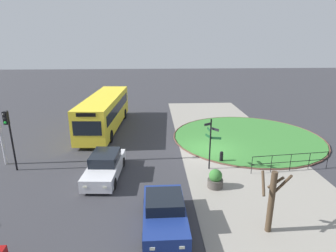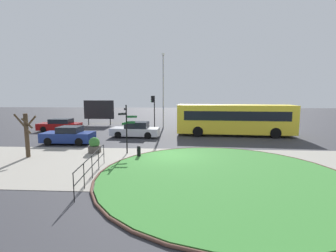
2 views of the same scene
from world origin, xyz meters
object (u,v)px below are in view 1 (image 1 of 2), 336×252
bollard_foreground (221,157)px  street_tree_bare (272,199)px  traffic_light_near (8,128)px  car_far_lane (105,166)px  bus_yellow (105,111)px  car_trailing (165,213)px  signpost_directional (211,140)px  planter_near_signpost (215,179)px

bollard_foreground → street_tree_bare: (-7.14, -0.37, 1.18)m
traffic_light_near → car_far_lane: bearing=82.6°
car_far_lane → street_tree_bare: size_ratio=1.62×
bus_yellow → car_trailing: size_ratio=2.76×
bollard_foreground → street_tree_bare: size_ratio=0.27×
signpost_directional → planter_near_signpost: size_ratio=3.07×
signpost_directional → bollard_foreground: bearing=-45.9°
signpost_directional → bus_yellow: 11.97m
bus_yellow → car_trailing: bearing=22.2°
bollard_foreground → street_tree_bare: 7.24m
signpost_directional → car_trailing: size_ratio=0.82×
car_trailing → traffic_light_near: 11.14m
bollard_foreground → street_tree_bare: bearing=-177.1°
street_tree_bare → bollard_foreground: bearing=2.9°
car_far_lane → signpost_directional: bearing=100.0°
signpost_directional → planter_near_signpost: 2.78m
bus_yellow → bollard_foreground: bearing=52.3°
bollard_foreground → planter_near_signpost: planter_near_signpost is taller
signpost_directional → street_tree_bare: 6.32m
car_far_lane → street_tree_bare: (-5.48, -7.86, 0.91)m
bus_yellow → street_tree_bare: (-15.06, -9.36, -0.06)m
planter_near_signpost → street_tree_bare: street_tree_bare is taller
bus_yellow → car_far_lane: size_ratio=2.43×
planter_near_signpost → signpost_directional: bearing=-3.2°
signpost_directional → bus_yellow: (8.91, 7.98, -0.34)m
car_far_lane → planter_near_signpost: car_far_lane is taller
signpost_directional → car_far_lane: bearing=95.9°
planter_near_signpost → street_tree_bare: (-3.81, -1.51, 1.09)m
car_trailing → street_tree_bare: 4.62m
street_tree_bare → planter_near_signpost: bearing=21.6°
bus_yellow → planter_near_signpost: bearing=38.6°
bus_yellow → traffic_light_near: size_ratio=2.90×
bus_yellow → planter_near_signpost: bus_yellow is taller
signpost_directional → bollard_foreground: signpost_directional is taller
planter_near_signpost → traffic_light_near: bearing=77.5°
car_trailing → signpost_directional: bearing=150.6°
planter_near_signpost → car_trailing: bearing=137.6°
bollard_foreground → traffic_light_near: traffic_light_near is taller
bus_yellow → car_far_lane: bearing=12.6°
signpost_directional → car_far_lane: size_ratio=0.72×
traffic_light_near → street_tree_bare: traffic_light_near is taller
street_tree_bare → car_trailing: bearing=83.1°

